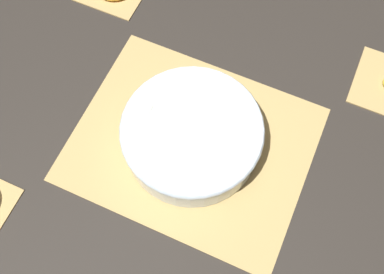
{
  "coord_description": "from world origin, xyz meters",
  "views": [
    {
      "loc": [
        0.14,
        -0.31,
        0.8
      ],
      "look_at": [
        0.0,
        0.0,
        0.03
      ],
      "focal_mm": 42.0,
      "sensor_mm": 36.0,
      "label": 1
    }
  ],
  "objects": [
    {
      "name": "fruit_salad_bowl",
      "position": [
        -0.0,
        -0.0,
        0.05
      ],
      "size": [
        0.26,
        0.26,
        0.07
      ],
      "color": "silver",
      "rests_on": "bamboo_mat_center"
    },
    {
      "name": "ground_plane",
      "position": [
        0.0,
        0.0,
        0.0
      ],
      "size": [
        6.0,
        6.0,
        0.0
      ],
      "primitive_type": "plane",
      "color": "#2D2823"
    },
    {
      "name": "bamboo_mat_center",
      "position": [
        -0.0,
        0.0,
        0.0
      ],
      "size": [
        0.44,
        0.36,
        0.01
      ],
      "color": "tan",
      "rests_on": "ground_plane"
    }
  ]
}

